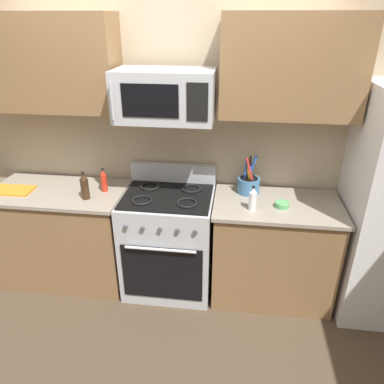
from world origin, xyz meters
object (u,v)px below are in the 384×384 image
at_px(bottle_soy, 85,186).
at_px(prep_bowl, 282,204).
at_px(utensil_crock, 249,184).
at_px(bottle_vinegar, 253,199).
at_px(microwave, 165,95).
at_px(range_oven, 169,240).
at_px(bottle_hot_sauce, 104,181).
at_px(cutting_board, 13,190).

xyz_separation_m(bottle_soy, prep_bowl, (1.59, 0.06, -0.09)).
distance_m(utensil_crock, bottle_soy, 1.36).
relative_size(bottle_soy, bottle_vinegar, 1.19).
distance_m(microwave, bottle_soy, 0.99).
distance_m(range_oven, utensil_crock, 0.86).
xyz_separation_m(range_oven, bottle_soy, (-0.66, -0.12, 0.55)).
height_order(microwave, utensil_crock, microwave).
height_order(bottle_soy, bottle_vinegar, bottle_soy).
bearing_deg(range_oven, bottle_vinegar, -10.50).
bearing_deg(bottle_hot_sauce, bottle_vinegar, -7.61).
height_order(range_oven, prep_bowl, range_oven).
height_order(utensil_crock, prep_bowl, utensil_crock).
bearing_deg(utensil_crock, bottle_soy, -167.66).
height_order(range_oven, cutting_board, range_oven).
distance_m(range_oven, cutting_board, 1.42).
relative_size(utensil_crock, bottle_hot_sauce, 1.63).
xyz_separation_m(range_oven, utensil_crock, (0.67, 0.17, 0.52)).
distance_m(cutting_board, bottle_soy, 0.69).
bearing_deg(cutting_board, bottle_hot_sauce, 7.38).
height_order(range_oven, bottle_vinegar, bottle_vinegar).
distance_m(microwave, prep_bowl, 1.23).
bearing_deg(bottle_soy, utensil_crock, 12.34).
height_order(utensil_crock, bottle_soy, utensil_crock).
bearing_deg(bottle_hot_sauce, prep_bowl, -3.80).
bearing_deg(bottle_soy, prep_bowl, 2.06).
xyz_separation_m(utensil_crock, bottle_vinegar, (0.03, -0.30, 0.01)).
height_order(range_oven, microwave, microwave).
height_order(bottle_hot_sauce, prep_bowl, bottle_hot_sauce).
height_order(bottle_hot_sauce, bottle_vinegar, bottle_hot_sauce).
bearing_deg(bottle_hot_sauce, cutting_board, -172.62).
bearing_deg(utensil_crock, prep_bowl, -41.61).
height_order(cutting_board, bottle_hot_sauce, bottle_hot_sauce).
bearing_deg(bottle_soy, cutting_board, 175.53).
distance_m(microwave, utensil_crock, 1.01).
bearing_deg(microwave, bottle_soy, -167.63).
relative_size(utensil_crock, bottle_soy, 1.44).
height_order(utensil_crock, bottle_hot_sauce, utensil_crock).
distance_m(microwave, cutting_board, 1.58).
bearing_deg(microwave, bottle_hot_sauce, 178.88).
bearing_deg(range_oven, prep_bowl, -3.70).
xyz_separation_m(range_oven, bottle_vinegar, (0.69, -0.13, 0.53)).
distance_m(bottle_hot_sauce, prep_bowl, 1.49).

